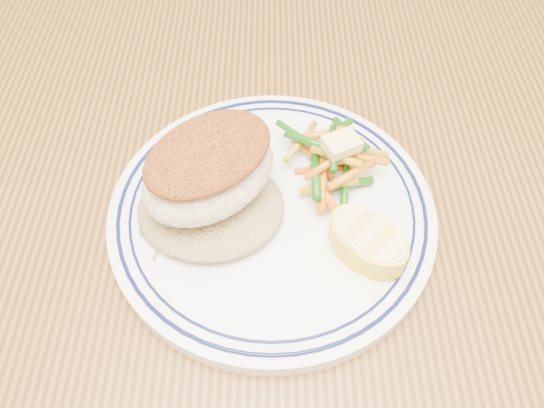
{
  "coord_description": "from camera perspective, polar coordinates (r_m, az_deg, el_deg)",
  "views": [
    {
      "loc": [
        -0.03,
        -0.27,
        1.11
      ],
      "look_at": [
        -0.03,
        -0.02,
        0.77
      ],
      "focal_mm": 35.0,
      "sensor_mm": 36.0,
      "label": 1
    }
  ],
  "objects": [
    {
      "name": "lemon_wedge",
      "position": [
        0.4,
        10.24,
        -3.89
      ],
      "size": [
        0.09,
        0.09,
        0.03
      ],
      "color": "yellow",
      "rests_on": "plate"
    },
    {
      "name": "plate",
      "position": [
        0.44,
        -0.0,
        -0.82
      ],
      "size": [
        0.27,
        0.27,
        0.02
      ],
      "color": "white",
      "rests_on": "dining_table"
    },
    {
      "name": "fish_fillet",
      "position": [
        0.4,
        -6.8,
        3.86
      ],
      "size": [
        0.14,
        0.13,
        0.06
      ],
      "color": "beige",
      "rests_on": "rice_pilaf"
    },
    {
      "name": "vegetable_pile",
      "position": [
        0.45,
        6.31,
        4.72
      ],
      "size": [
        0.1,
        0.1,
        0.03
      ],
      "color": "#D5620A",
      "rests_on": "plate"
    },
    {
      "name": "rice_pilaf",
      "position": [
        0.42,
        -6.6,
        -0.07
      ],
      "size": [
        0.12,
        0.1,
        0.02
      ],
      "primitive_type": "ellipsoid",
      "color": "olive",
      "rests_on": "plate"
    },
    {
      "name": "butter_pat",
      "position": [
        0.43,
        7.47,
        6.43
      ],
      "size": [
        0.03,
        0.03,
        0.01
      ],
      "primitive_type": "cube",
      "rotation": [
        0.0,
        0.0,
        0.45
      ],
      "color": "#EDE073",
      "rests_on": "vegetable_pile"
    },
    {
      "name": "dining_table",
      "position": [
        0.54,
        3.17,
        -5.32
      ],
      "size": [
        1.5,
        0.9,
        0.75
      ],
      "color": "#492C0E",
      "rests_on": "ground"
    }
  ]
}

